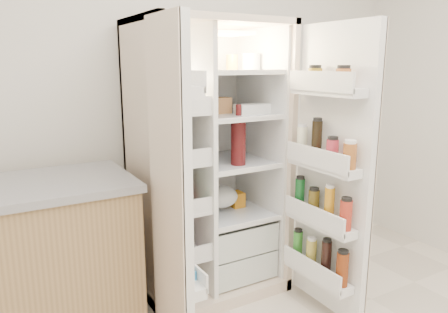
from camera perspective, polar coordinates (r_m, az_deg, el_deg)
wall_back at (r=3.08m, az=-6.55°, el=8.97°), size 4.00×0.02×2.70m
refrigerator at (r=2.90m, az=-2.36°, el=-3.34°), size 0.92×0.70×1.80m
freezer_door at (r=2.12m, az=-7.08°, el=-5.21°), size 0.15×0.40×1.72m
fridge_door at (r=2.59m, az=14.14°, el=-2.67°), size 0.17×0.58×1.72m
kitchen_counter at (r=2.58m, az=-26.33°, el=-13.43°), size 1.27×0.67×0.92m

